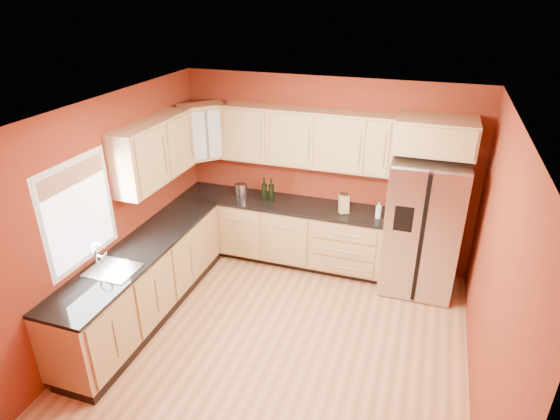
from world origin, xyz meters
name	(u,v)px	position (x,y,z in m)	size (l,w,h in m)	color
floor	(280,342)	(0.00, 0.00, 0.00)	(4.00, 4.00, 0.00)	#A2693E
ceiling	(280,114)	(0.00, 0.00, 2.60)	(4.00, 4.00, 0.00)	white
wall_back	(326,173)	(0.00, 2.00, 1.30)	(4.00, 0.04, 2.60)	maroon
wall_front	(182,388)	(0.00, -2.00, 1.30)	(4.00, 0.04, 2.60)	maroon
wall_left	(112,214)	(-2.00, 0.00, 1.30)	(0.04, 4.00, 2.60)	maroon
wall_right	(494,277)	(2.00, 0.00, 1.30)	(0.04, 4.00, 2.60)	maroon
base_cabinets_back	(281,232)	(-0.55, 1.70, 0.44)	(2.90, 0.60, 0.88)	tan
base_cabinets_left	(145,282)	(-1.70, 0.00, 0.44)	(0.60, 2.80, 0.88)	tan
countertop_back	(281,203)	(-0.55, 1.69, 0.90)	(2.90, 0.62, 0.04)	black
countertop_left	(140,249)	(-1.69, 0.00, 0.90)	(0.62, 2.80, 0.04)	black
upper_cabinets_back	(306,138)	(-0.25, 1.83, 1.83)	(2.30, 0.33, 0.75)	tan
upper_cabinets_left	(154,151)	(-1.83, 0.72, 1.83)	(0.33, 1.35, 0.75)	tan
corner_upper_cabinet	(203,132)	(-1.67, 1.67, 1.83)	(0.62, 0.33, 0.75)	tan
over_fridge_cabinet	(436,135)	(1.35, 1.70, 2.05)	(0.92, 0.60, 0.40)	tan
refrigerator	(422,226)	(1.35, 1.62, 0.89)	(0.90, 0.75, 1.78)	#B0B0B5
window	(79,213)	(-1.98, -0.50, 1.55)	(0.03, 0.90, 1.00)	white
sink_faucet	(111,258)	(-1.69, -0.50, 1.07)	(0.50, 0.42, 0.30)	silver
canister_left	(239,190)	(-1.16, 1.67, 1.02)	(0.12, 0.12, 0.20)	#B0B0B5
canister_right	(243,191)	(-1.10, 1.65, 1.03)	(0.13, 0.13, 0.22)	#B0B0B5
wine_bottle_a	(264,189)	(-0.79, 1.68, 1.09)	(0.07, 0.07, 0.33)	black
wine_bottle_b	(271,190)	(-0.69, 1.68, 1.09)	(0.07, 0.07, 0.33)	black
knife_block	(344,204)	(0.33, 1.64, 1.04)	(0.12, 0.11, 0.24)	tan
soap_dispenser	(378,210)	(0.79, 1.62, 1.03)	(0.07, 0.07, 0.21)	silver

